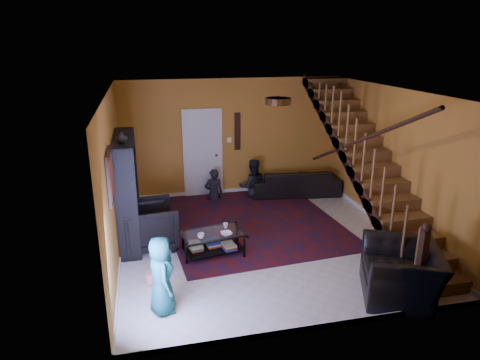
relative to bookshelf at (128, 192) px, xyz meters
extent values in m
plane|color=beige|center=(2.40, -0.60, -0.96)|extent=(5.50, 5.50, 0.00)
plane|color=#C56F2B|center=(2.40, 2.15, 0.44)|extent=(5.20, 0.00, 5.20)
plane|color=#C56F2B|center=(2.40, -3.35, 0.44)|extent=(5.20, 0.00, 5.20)
plane|color=#C56F2B|center=(-0.20, -0.60, 0.44)|extent=(0.00, 5.50, 5.50)
plane|color=#C56F2B|center=(5.00, -0.60, 0.44)|extent=(0.00, 5.50, 5.50)
plane|color=white|center=(2.40, -0.60, 1.84)|extent=(5.50, 5.50, 0.00)
cube|color=silver|center=(2.40, 2.14, -0.91)|extent=(5.20, 0.02, 0.10)
cube|color=silver|center=(-0.19, -0.60, -0.91)|extent=(0.02, 5.50, 0.10)
cube|color=#C56F2B|center=(4.53, -0.60, 0.36)|extent=(0.95, 4.92, 2.83)
cube|color=black|center=(4.07, -0.60, 0.44)|extent=(0.04, 5.02, 3.02)
cylinder|color=black|center=(4.10, -0.60, 0.89)|extent=(0.07, 4.20, 2.44)
cube|color=black|center=(4.10, -3.00, -0.41)|extent=(0.10, 0.10, 1.10)
cube|color=black|center=(0.00, 0.00, 0.04)|extent=(0.35, 1.80, 2.00)
cube|color=black|center=(0.00, 0.00, -0.56)|extent=(0.35, 1.72, 0.03)
cube|color=black|center=(0.00, 0.00, 0.20)|extent=(0.35, 1.72, 0.03)
cube|color=silver|center=(1.70, 2.12, 0.06)|extent=(0.82, 0.05, 2.05)
cube|color=#98351B|center=(-0.17, -1.50, 0.79)|extent=(0.04, 0.74, 0.74)
cube|color=black|center=(2.55, 2.13, 0.59)|extent=(0.14, 0.03, 0.90)
cylinder|color=#3F2814|center=(2.40, -1.40, 1.78)|extent=(0.40, 0.40, 0.10)
cube|color=#460C0E|center=(2.42, 0.33, -0.95)|extent=(3.74, 4.19, 0.02)
imported|color=black|center=(3.90, 1.70, -0.65)|extent=(2.21, 1.07, 0.62)
imported|color=black|center=(0.35, -0.41, -0.53)|extent=(1.04, 1.01, 0.86)
imported|color=black|center=(3.90, -2.85, -0.58)|extent=(1.43, 1.51, 0.78)
imported|color=black|center=(1.89, 1.75, -0.81)|extent=(0.45, 0.30, 1.21)
imported|color=black|center=(2.84, 1.75, -0.72)|extent=(0.73, 0.59, 1.39)
imported|color=#165656|center=(0.45, -2.45, -0.40)|extent=(0.45, 0.61, 1.14)
cube|color=black|center=(0.91, -1.22, -0.76)|extent=(0.03, 0.03, 0.40)
cube|color=black|center=(1.92, -1.22, -0.76)|extent=(0.03, 0.03, 0.40)
cube|color=black|center=(0.91, -0.65, -0.76)|extent=(0.03, 0.03, 0.40)
cube|color=black|center=(1.92, -0.65, -0.76)|extent=(0.03, 0.03, 0.40)
cube|color=black|center=(1.42, -0.93, -0.86)|extent=(1.10, 0.74, 0.02)
cube|color=silver|center=(1.42, -0.93, -0.56)|extent=(1.17, 0.81, 0.02)
imported|color=#999999|center=(1.19, -1.11, -0.51)|extent=(0.14, 0.14, 0.09)
imported|color=#999999|center=(1.68, -0.78, -0.51)|extent=(0.10, 0.10, 0.09)
imported|color=#999999|center=(1.63, -1.08, -0.53)|extent=(0.22, 0.22, 0.05)
imported|color=#999999|center=(0.00, -0.50, 1.13)|extent=(0.18, 0.18, 0.19)
cylinder|color=red|center=(0.30, -1.69, -0.86)|extent=(0.15, 0.15, 0.17)
camera|label=1|loc=(0.35, -7.72, 2.67)|focal=32.00mm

